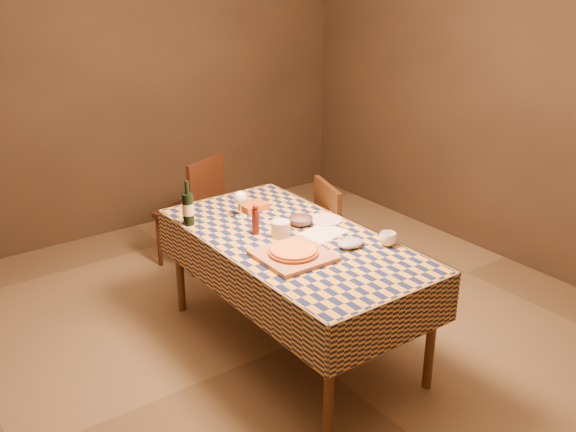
# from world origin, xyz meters

# --- Properties ---
(room) EXTENTS (5.00, 5.10, 2.70)m
(room) POSITION_xyz_m (0.00, 0.00, 1.35)
(room) COLOR brown
(room) RESTS_ON ground
(dining_table) EXTENTS (0.94, 1.84, 0.77)m
(dining_table) POSITION_xyz_m (0.00, 0.00, 0.69)
(dining_table) COLOR brown
(dining_table) RESTS_ON ground
(cutting_board) EXTENTS (0.40, 0.40, 0.02)m
(cutting_board) POSITION_xyz_m (-0.16, -0.22, 0.78)
(cutting_board) COLOR #A1694B
(cutting_board) RESTS_ON dining_table
(pizza) EXTENTS (0.36, 0.36, 0.03)m
(pizza) POSITION_xyz_m (-0.16, -0.22, 0.81)
(pizza) COLOR #9D411A
(pizza) RESTS_ON cutting_board
(pepper_mill) EXTENTS (0.06, 0.06, 0.20)m
(pepper_mill) POSITION_xyz_m (-0.15, 0.19, 0.86)
(pepper_mill) COLOR #4C1311
(pepper_mill) RESTS_ON dining_table
(bowl) EXTENTS (0.18, 0.18, 0.05)m
(bowl) POSITION_xyz_m (0.17, 0.14, 0.79)
(bowl) COLOR #563F48
(bowl) RESTS_ON dining_table
(wine_glass) EXTENTS (0.09, 0.09, 0.18)m
(wine_glass) POSITION_xyz_m (-0.07, 0.49, 0.90)
(wine_glass) COLOR white
(wine_glass) RESTS_ON dining_table
(wine_bottle) EXTENTS (0.09, 0.09, 0.30)m
(wine_bottle) POSITION_xyz_m (-0.41, 0.57, 0.88)
(wine_bottle) COLOR black
(wine_bottle) RESTS_ON dining_table
(deli_tub) EXTENTS (0.14, 0.14, 0.10)m
(deli_tub) POSITION_xyz_m (-0.04, 0.07, 0.82)
(deli_tub) COLOR silver
(deli_tub) RESTS_ON dining_table
(takeout_container) EXTENTS (0.18, 0.13, 0.04)m
(takeout_container) POSITION_xyz_m (0.07, 0.54, 0.79)
(takeout_container) COLOR #AF5017
(takeout_container) RESTS_ON dining_table
(white_plate) EXTENTS (0.26, 0.26, 0.01)m
(white_plate) POSITION_xyz_m (0.34, 0.10, 0.78)
(white_plate) COLOR silver
(white_plate) RESTS_ON dining_table
(tumbler) EXTENTS (0.11, 0.11, 0.08)m
(tumbler) POSITION_xyz_m (0.40, -0.42, 0.81)
(tumbler) COLOR white
(tumbler) RESTS_ON dining_table
(flour_patch) EXTENTS (0.31, 0.26, 0.00)m
(flour_patch) POSITION_xyz_m (0.20, -0.05, 0.77)
(flour_patch) COLOR white
(flour_patch) RESTS_ON dining_table
(flour_bag) EXTENTS (0.17, 0.13, 0.05)m
(flour_bag) POSITION_xyz_m (0.20, -0.31, 0.79)
(flour_bag) COLOR #989DC3
(flour_bag) RESTS_ON dining_table
(chair_far) EXTENTS (0.55, 0.55, 0.93)m
(chair_far) POSITION_xyz_m (0.08, 1.41, 0.52)
(chair_far) COLOR black
(chair_far) RESTS_ON ground
(chair_right) EXTENTS (0.53, 0.53, 0.93)m
(chair_right) POSITION_xyz_m (0.63, 0.27, 0.52)
(chair_right) COLOR black
(chair_right) RESTS_ON ground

